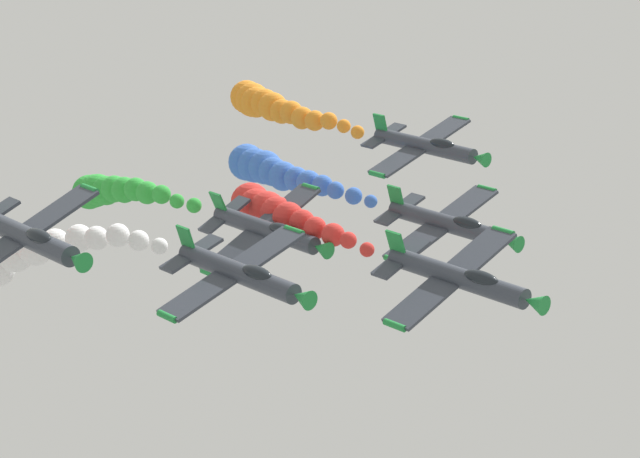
% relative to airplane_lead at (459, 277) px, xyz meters
% --- Properties ---
extents(airplane_lead, '(9.10, 10.35, 3.62)m').
position_rel_airplane_lead_xyz_m(airplane_lead, '(0.00, 0.00, 0.00)').
color(airplane_lead, '#333842').
extents(smoke_trail_lead, '(5.56, 16.70, 3.28)m').
position_rel_airplane_lead_xyz_m(smoke_trail_lead, '(-2.42, -18.01, -0.83)').
color(smoke_trail_lead, red).
extents(airplane_left_inner, '(9.22, 10.35, 3.42)m').
position_rel_airplane_lead_xyz_m(airplane_left_inner, '(-8.43, -7.97, -0.68)').
color(airplane_left_inner, '#333842').
extents(smoke_trail_left_inner, '(5.67, 19.33, 3.41)m').
position_rel_airplane_lead_xyz_m(smoke_trail_left_inner, '(-10.91, -27.98, -1.54)').
color(smoke_trail_left_inner, blue).
extents(airplane_right_inner, '(9.25, 10.35, 3.38)m').
position_rel_airplane_lead_xyz_m(airplane_right_inner, '(8.25, -8.22, 0.13)').
color(airplane_right_inner, '#333842').
extents(smoke_trail_right_inner, '(4.56, 19.59, 7.68)m').
position_rel_airplane_lead_xyz_m(smoke_trail_right_inner, '(10.06, -28.41, -3.76)').
color(smoke_trail_right_inner, white).
extents(airplane_left_outer, '(8.87, 10.35, 4.25)m').
position_rel_airplane_lead_xyz_m(airplane_left_outer, '(0.35, -15.20, -0.84)').
color(airplane_left_outer, '#333842').
extents(smoke_trail_left_outer, '(7.18, 23.47, 6.55)m').
position_rel_airplane_lead_xyz_m(smoke_trail_left_outer, '(-2.94, -38.55, -3.86)').
color(smoke_trail_left_outer, green).
extents(airplane_right_outer, '(9.26, 10.35, 3.35)m').
position_rel_airplane_lead_xyz_m(airplane_right_outer, '(-15.84, -16.57, 1.57)').
color(airplane_right_outer, '#333842').
extents(smoke_trail_right_outer, '(7.31, 21.51, 3.33)m').
position_rel_airplane_lead_xyz_m(smoke_trail_right_outer, '(-19.15, -38.03, 0.89)').
color(smoke_trail_right_outer, orange).
extents(airplane_trailing, '(9.00, 10.35, 3.91)m').
position_rel_airplane_lead_xyz_m(airplane_trailing, '(16.77, -15.19, 2.40)').
color(airplane_trailing, '#333842').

